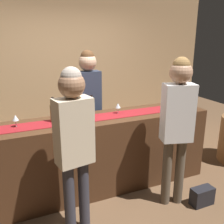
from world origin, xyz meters
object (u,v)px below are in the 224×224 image
(wine_bottle_amber, at_px, (53,113))
(wine_glass_far_end, at_px, (72,114))
(wine_bottle_clear, at_px, (92,110))
(wine_glass_mid_counter, at_px, (118,106))
(bartender, at_px, (89,97))
(customer_browsing, at_px, (74,137))
(handbag, at_px, (202,196))
(wine_bottle_green, at_px, (177,98))
(customer_sipping, at_px, (177,117))
(wine_glass_near_customer, at_px, (15,118))

(wine_bottle_amber, distance_m, wine_glass_far_end, 0.22)
(wine_bottle_clear, relative_size, wine_glass_mid_counter, 2.10)
(bartender, xyz_separation_m, customer_browsing, (-0.57, -1.27, -0.05))
(wine_glass_mid_counter, bearing_deg, handbag, -51.73)
(wine_bottle_green, bearing_deg, customer_sipping, -127.07)
(wine_bottle_clear, bearing_deg, handbag, -36.69)
(wine_bottle_clear, relative_size, bartender, 0.17)
(wine_glass_far_end, distance_m, bartender, 0.75)
(wine_bottle_amber, bearing_deg, wine_glass_far_end, -25.29)
(wine_glass_far_end, xyz_separation_m, customer_sipping, (1.04, -0.62, 0.01))
(wine_glass_far_end, height_order, customer_browsing, customer_browsing)
(wine_glass_mid_counter, bearing_deg, customer_sipping, -60.71)
(customer_browsing, bearing_deg, wine_bottle_green, 13.17)
(handbag, bearing_deg, wine_bottle_amber, 149.89)
(wine_bottle_green, xyz_separation_m, bartender, (-1.17, 0.52, 0.02))
(customer_browsing, relative_size, handbag, 6.15)
(wine_bottle_green, xyz_separation_m, wine_bottle_amber, (-1.79, -0.01, 0.00))
(wine_bottle_clear, height_order, handbag, wine_bottle_clear)
(wine_bottle_amber, bearing_deg, wine_glass_mid_counter, 0.22)
(customer_browsing, bearing_deg, wine_glass_far_end, 66.08)
(wine_glass_mid_counter, relative_size, bartender, 0.08)
(wine_bottle_green, distance_m, customer_browsing, 1.90)
(wine_glass_far_end, height_order, bartender, bartender)
(customer_sipping, bearing_deg, bartender, 132.97)
(wine_bottle_green, distance_m, wine_glass_far_end, 1.59)
(wine_bottle_green, bearing_deg, customer_browsing, -156.77)
(wine_bottle_green, bearing_deg, wine_bottle_clear, -176.16)
(wine_glass_near_customer, distance_m, customer_browsing, 0.86)
(wine_glass_mid_counter, bearing_deg, wine_glass_near_customer, -179.26)
(customer_browsing, bearing_deg, handbag, -16.25)
(wine_bottle_clear, xyz_separation_m, handbag, (1.10, -0.82, -0.99))
(wine_glass_near_customer, xyz_separation_m, handbag, (1.97, -0.89, -0.99))
(customer_sipping, xyz_separation_m, handbag, (0.31, -0.19, -0.99))
(wine_bottle_green, distance_m, bartender, 1.28)
(wine_glass_mid_counter, distance_m, handbag, 1.52)
(wine_glass_far_end, relative_size, customer_browsing, 0.08)
(wine_glass_mid_counter, distance_m, customer_browsing, 1.09)
(wine_glass_near_customer, relative_size, handbag, 0.51)
(wine_bottle_clear, relative_size, customer_browsing, 0.18)
(wine_glass_mid_counter, height_order, wine_glass_far_end, same)
(wine_bottle_amber, xyz_separation_m, customer_sipping, (1.24, -0.71, -0.00))
(bartender, bearing_deg, handbag, 121.69)
(bartender, xyz_separation_m, customer_sipping, (0.63, -1.24, -0.02))
(wine_bottle_clear, bearing_deg, wine_glass_mid_counter, 11.88)
(wine_bottle_green, xyz_separation_m, customer_sipping, (-0.55, -0.72, -0.00))
(wine_bottle_green, relative_size, customer_browsing, 0.18)
(wine_bottle_clear, bearing_deg, customer_sipping, -38.67)
(wine_glass_near_customer, height_order, wine_glass_mid_counter, same)
(wine_bottle_amber, xyz_separation_m, wine_glass_near_customer, (-0.42, -0.01, -0.01))
(wine_glass_far_end, xyz_separation_m, customer_browsing, (-0.16, -0.64, -0.03))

